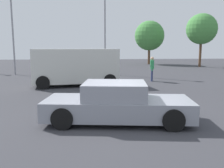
{
  "coord_description": "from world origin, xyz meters",
  "views": [
    {
      "loc": [
        -0.87,
        -7.21,
        2.34
      ],
      "look_at": [
        -0.01,
        2.04,
        0.9
      ],
      "focal_mm": 38.14,
      "sensor_mm": 36.0,
      "label": 1
    }
  ],
  "objects_px": {
    "van_white": "(76,66)",
    "light_post_mid": "(105,19)",
    "pedestrian": "(152,67)",
    "sedan_foreground": "(117,104)",
    "light_post_near": "(12,21)",
    "dog": "(143,97)"
  },
  "relations": [
    {
      "from": "van_white",
      "to": "light_post_mid",
      "type": "bearing_deg",
      "value": -118.3
    },
    {
      "from": "van_white",
      "to": "light_post_mid",
      "type": "relative_size",
      "value": 0.75
    },
    {
      "from": "pedestrian",
      "to": "sedan_foreground",
      "type": "bearing_deg",
      "value": -99.43
    },
    {
      "from": "light_post_near",
      "to": "sedan_foreground",
      "type": "bearing_deg",
      "value": -62.34
    },
    {
      "from": "dog",
      "to": "light_post_mid",
      "type": "height_order",
      "value": "light_post_mid"
    },
    {
      "from": "dog",
      "to": "van_white",
      "type": "height_order",
      "value": "van_white"
    },
    {
      "from": "sedan_foreground",
      "to": "light_post_mid",
      "type": "height_order",
      "value": "light_post_mid"
    },
    {
      "from": "sedan_foreground",
      "to": "light_post_mid",
      "type": "distance_m",
      "value": 14.08
    },
    {
      "from": "sedan_foreground",
      "to": "van_white",
      "type": "height_order",
      "value": "van_white"
    },
    {
      "from": "van_white",
      "to": "pedestrian",
      "type": "xyz_separation_m",
      "value": [
        5.15,
        1.38,
        -0.2
      ]
    },
    {
      "from": "light_post_mid",
      "to": "van_white",
      "type": "bearing_deg",
      "value": -110.07
    },
    {
      "from": "dog",
      "to": "sedan_foreground",
      "type": "bearing_deg",
      "value": 47.15
    },
    {
      "from": "van_white",
      "to": "sedan_foreground",
      "type": "bearing_deg",
      "value": 94.74
    },
    {
      "from": "van_white",
      "to": "light_post_near",
      "type": "bearing_deg",
      "value": -57.41
    },
    {
      "from": "light_post_near",
      "to": "van_white",
      "type": "bearing_deg",
      "value": -49.18
    },
    {
      "from": "dog",
      "to": "pedestrian",
      "type": "xyz_separation_m",
      "value": [
        2.03,
        6.34,
        0.77
      ]
    },
    {
      "from": "van_white",
      "to": "light_post_mid",
      "type": "xyz_separation_m",
      "value": [
        2.2,
        6.01,
        3.53
      ]
    },
    {
      "from": "light_post_near",
      "to": "light_post_mid",
      "type": "bearing_deg",
      "value": -3.1
    },
    {
      "from": "pedestrian",
      "to": "light_post_mid",
      "type": "xyz_separation_m",
      "value": [
        -2.96,
        4.63,
        3.73
      ]
    },
    {
      "from": "dog",
      "to": "light_post_mid",
      "type": "xyz_separation_m",
      "value": [
        -0.93,
        10.97,
        4.5
      ]
    },
    {
      "from": "light_post_near",
      "to": "pedestrian",
      "type": "bearing_deg",
      "value": -25.26
    },
    {
      "from": "sedan_foreground",
      "to": "dog",
      "type": "xyz_separation_m",
      "value": [
        1.41,
        2.48,
        -0.34
      ]
    }
  ]
}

